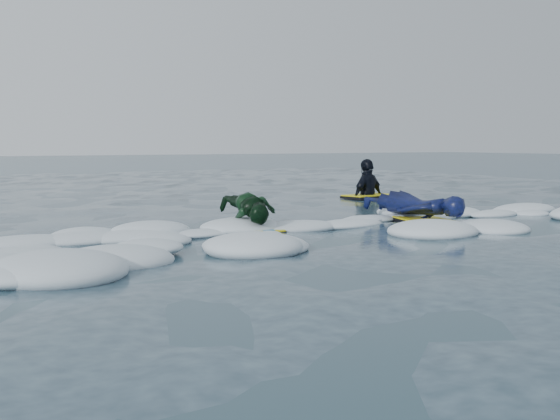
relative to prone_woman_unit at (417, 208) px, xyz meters
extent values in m
plane|color=#1C3044|center=(-2.65, -1.19, -0.24)|extent=(120.00, 120.00, 0.00)
cube|color=black|center=(0.00, -0.22, -0.20)|extent=(0.95, 1.32, 0.06)
cube|color=yellow|center=(0.00, -0.22, -0.16)|extent=(0.92, 1.29, 0.02)
imported|color=#0C1255|center=(0.00, 0.03, 0.02)|extent=(0.84, 1.84, 0.43)
cube|color=black|center=(-2.53, 0.30, -0.21)|extent=(0.61, 0.95, 0.04)
cube|color=yellow|center=(-2.53, 0.30, -0.18)|extent=(0.59, 0.93, 0.02)
cube|color=#1875B7|center=(-2.53, 0.30, -0.17)|extent=(0.28, 0.86, 0.01)
imported|color=black|center=(-2.53, 0.50, 0.04)|extent=(0.96, 1.45, 0.50)
cube|color=black|center=(2.29, 4.18, -0.20)|extent=(1.24, 0.83, 0.06)
cube|color=yellow|center=(2.29, 4.18, -0.16)|extent=(1.21, 0.80, 0.02)
imported|color=black|center=(2.29, 4.18, -0.23)|extent=(1.08, 0.70, 1.71)
camera|label=1|loc=(-7.04, -7.95, 0.97)|focal=45.00mm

